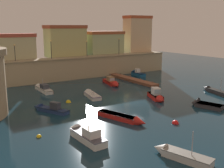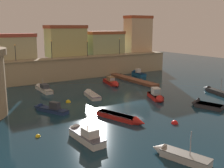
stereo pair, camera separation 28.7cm
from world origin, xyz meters
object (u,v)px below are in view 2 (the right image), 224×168
(moored_boat_4, at_px, (48,108))
(mooring_buoy_0, at_px, (38,137))
(quay_lamp_3, at_px, (120,44))
(moored_boat_8, at_px, (83,134))
(moored_boat_10, at_px, (123,118))
(mooring_buoy_2, at_px, (175,124))
(moored_boat_9, at_px, (203,105))
(quay_lamp_1, at_px, (52,46))
(moored_boat_2, at_px, (42,88))
(quay_lamp_2, at_px, (87,46))
(moored_boat_3, at_px, (137,73))
(quay_lamp_0, at_px, (15,50))
(moored_boat_0, at_px, (177,155))
(moored_boat_6, at_px, (215,91))
(moored_boat_1, at_px, (112,82))
(mooring_buoy_1, at_px, (68,102))
(moored_boat_5, at_px, (90,94))
(moored_boat_7, at_px, (157,96))

(moored_boat_4, height_order, mooring_buoy_0, moored_boat_4)
(quay_lamp_3, distance_m, moored_boat_8, 39.70)
(moored_boat_10, distance_m, mooring_buoy_2, 6.02)
(moored_boat_8, height_order, moored_boat_9, moored_boat_8)
(quay_lamp_1, xyz_separation_m, moored_boat_2, (-4.74, -7.59, -6.58))
(quay_lamp_2, bearing_deg, mooring_buoy_2, -99.54)
(moored_boat_8, bearing_deg, moored_boat_3, -48.68)
(quay_lamp_0, bearing_deg, moored_boat_0, -84.33)
(moored_boat_6, distance_m, moored_boat_8, 27.90)
(quay_lamp_2, xyz_separation_m, moored_boat_1, (0.11, -9.92, -6.38))
(moored_boat_0, bearing_deg, mooring_buoy_2, -60.37)
(moored_boat_1, height_order, mooring_buoy_0, moored_boat_1)
(moored_boat_0, distance_m, moored_boat_8, 9.31)
(quay_lamp_1, bearing_deg, mooring_buoy_2, -85.20)
(moored_boat_9, bearing_deg, moored_boat_1, -8.51)
(quay_lamp_2, height_order, mooring_buoy_1, quay_lamp_2)
(quay_lamp_0, height_order, moored_boat_4, quay_lamp_0)
(moored_boat_9, distance_m, mooring_buoy_2, 8.72)
(moored_boat_8, height_order, mooring_buoy_0, moored_boat_8)
(moored_boat_9, bearing_deg, moored_boat_8, 76.84)
(quay_lamp_1, height_order, moored_boat_0, quay_lamp_1)
(moored_boat_2, relative_size, moored_boat_5, 1.24)
(moored_boat_8, xyz_separation_m, mooring_buoy_0, (-3.65, 2.99, -0.52))
(moored_boat_8, height_order, mooring_buoy_2, moored_boat_8)
(quay_lamp_1, xyz_separation_m, moored_boat_6, (19.19, -24.95, -6.70))
(moored_boat_0, distance_m, moored_boat_10, 10.53)
(moored_boat_7, bearing_deg, moored_boat_0, -14.12)
(moored_boat_6, bearing_deg, quay_lamp_2, 38.10)
(moored_boat_5, relative_size, moored_boat_8, 0.93)
(moored_boat_5, xyz_separation_m, mooring_buoy_0, (-12.27, -11.82, -0.31))
(quay_lamp_1, bearing_deg, moored_boat_9, -69.50)
(moored_boat_10, height_order, mooring_buoy_0, moored_boat_10)
(moored_boat_2, height_order, mooring_buoy_1, moored_boat_2)
(quay_lamp_2, distance_m, moored_boat_4, 26.17)
(moored_boat_0, relative_size, mooring_buoy_2, 6.86)
(moored_boat_10, bearing_deg, quay_lamp_0, 172.99)
(moored_boat_1, distance_m, moored_boat_8, 26.23)
(moored_boat_3, distance_m, moored_boat_9, 25.91)
(quay_lamp_1, distance_m, moored_boat_9, 31.97)
(moored_boat_2, xyz_separation_m, moored_boat_7, (12.75, -15.29, 0.12))
(quay_lamp_2, bearing_deg, quay_lamp_0, 180.00)
(moored_boat_9, bearing_deg, moored_boat_3, -33.31)
(quay_lamp_1, relative_size, moored_boat_8, 0.61)
(mooring_buoy_1, xyz_separation_m, mooring_buoy_2, (6.73, -14.95, 0.00))
(moored_boat_3, distance_m, mooring_buoy_1, 25.77)
(moored_boat_7, relative_size, moored_boat_8, 0.83)
(quay_lamp_2, xyz_separation_m, moored_boat_10, (-9.79, -27.98, -6.50))
(mooring_buoy_2, bearing_deg, moored_boat_3, 60.39)
(mooring_buoy_0, bearing_deg, quay_lamp_0, 80.34)
(moored_boat_0, relative_size, moored_boat_2, 0.77)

